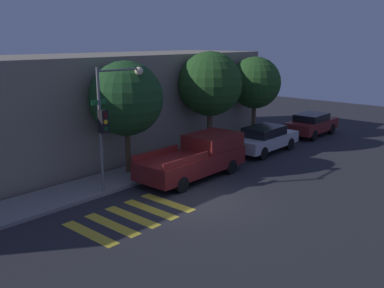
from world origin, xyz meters
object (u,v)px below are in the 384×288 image
pickup_truck (197,157)px  sedan_middle (312,124)px  tree_near_corner (126,99)px  tree_far_end (255,83)px  traffic_light_pole (111,110)px  tree_midblock (210,84)px  sedan_near_corner (265,139)px

pickup_truck → sedan_middle: bearing=0.0°
tree_near_corner → tree_far_end: 10.47m
traffic_light_pole → tree_near_corner: 2.29m
sedan_middle → tree_far_end: bearing=138.9°
pickup_truck → tree_far_end: size_ratio=1.07×
sedan_middle → tree_midblock: bearing=160.8°
traffic_light_pole → tree_far_end: tree_far_end is taller
tree_near_corner → tree_midblock: bearing=0.0°
traffic_light_pole → tree_midblock: tree_midblock is taller
pickup_truck → tree_far_end: bearing=16.8°
sedan_near_corner → sedan_middle: (5.73, 0.00, -0.00)m
sedan_near_corner → tree_far_end: bearing=43.1°
sedan_near_corner → tree_midblock: 4.30m
pickup_truck → sedan_near_corner: (5.79, 0.00, -0.14)m
pickup_truck → tree_midblock: bearing=32.3°
tree_near_corner → tree_midblock: (6.00, 0.00, 0.20)m
pickup_truck → tree_midblock: 5.62m
pickup_truck → tree_near_corner: (-1.91, 2.58, 2.65)m
sedan_middle → pickup_truck: bearing=-180.0°
sedan_middle → tree_near_corner: (-13.43, 2.58, 2.79)m
sedan_near_corner → tree_near_corner: size_ratio=0.86×
tree_midblock → sedan_middle: bearing=-19.2°
tree_midblock → traffic_light_pole: bearing=-170.5°
sedan_middle → tree_near_corner: bearing=169.1°
sedan_middle → tree_midblock: 8.41m
traffic_light_pole → sedan_near_corner: size_ratio=1.13×
sedan_near_corner → tree_near_corner: tree_near_corner is taller
sedan_near_corner → sedan_middle: 5.73m
sedan_middle → tree_far_end: (-2.96, 2.58, 2.73)m
pickup_truck → tree_near_corner: bearing=126.5°
tree_far_end → sedan_near_corner: bearing=-136.9°
pickup_truck → tree_midblock: (4.09, 2.58, 2.85)m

